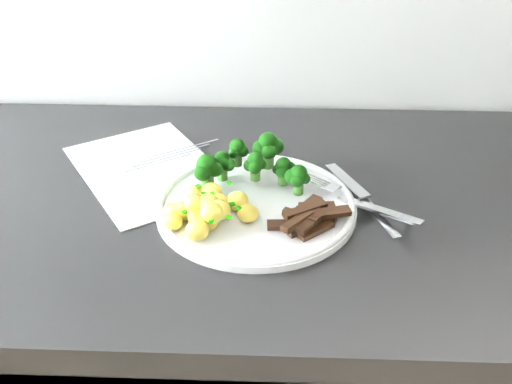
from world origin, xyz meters
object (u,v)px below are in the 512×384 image
beef_strips (311,217)px  knife (369,208)px  plate (256,205)px  fork (362,202)px  potatoes (205,210)px  broccoli (253,161)px  recipe_paper (149,169)px

beef_strips → knife: bearing=27.7°
knife → plate: bearing=179.8°
knife → fork: bearing=-174.7°
fork → potatoes: bearing=-169.5°
knife → broccoli: bearing=160.2°
beef_strips → knife: 0.10m
beef_strips → fork: bearing=30.9°
potatoes → fork: (0.21, 0.04, -0.01)m
broccoli → fork: bearing=-21.6°
plate → potatoes: 0.08m
fork → knife: fork is taller
broccoli → potatoes: (-0.06, -0.10, -0.02)m
plate → recipe_paper: bearing=148.4°
beef_strips → broccoli: bearing=128.5°
plate → broccoli: bearing=97.0°
potatoes → plate: bearing=31.7°
plate → potatoes: (-0.07, -0.04, 0.02)m
beef_strips → plate: bearing=149.4°
recipe_paper → knife: (0.33, -0.11, 0.01)m
recipe_paper → fork: (0.32, -0.11, 0.02)m
plate → broccoli: (-0.01, 0.06, 0.04)m
recipe_paper → plate: plate is taller
fork → knife: (0.01, 0.00, -0.01)m
recipe_paper → potatoes: 0.18m
fork → knife: size_ratio=0.86×
recipe_paper → broccoli: (0.17, -0.05, 0.04)m
potatoes → knife: (0.23, 0.04, -0.02)m
fork → plate: bearing=179.3°
recipe_paper → plate: (0.17, -0.11, 0.01)m
recipe_paper → knife: knife is taller
broccoli → beef_strips: size_ratio=1.47×
potatoes → beef_strips: potatoes is taller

